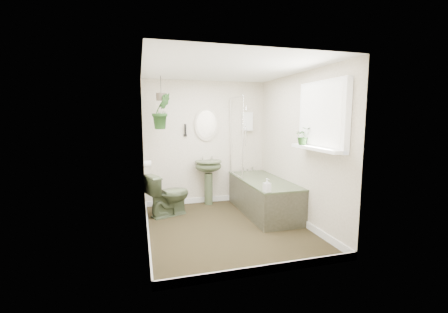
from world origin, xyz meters
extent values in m
cube|color=black|center=(0.00, 0.00, -0.01)|extent=(2.30, 2.80, 0.02)
cube|color=white|center=(0.00, 0.00, 2.31)|extent=(2.30, 2.80, 0.02)
cube|color=silver|center=(0.00, 1.41, 1.15)|extent=(2.30, 0.02, 2.30)
cube|color=silver|center=(0.00, -1.41, 1.15)|extent=(2.30, 0.02, 2.30)
cube|color=silver|center=(-1.16, 0.00, 1.15)|extent=(0.02, 2.80, 2.30)
cube|color=silver|center=(1.16, 0.00, 1.15)|extent=(0.02, 2.80, 2.30)
cube|color=white|center=(0.00, 0.00, 0.05)|extent=(2.30, 2.80, 0.10)
cube|color=white|center=(0.80, 1.34, 1.55)|extent=(0.20, 0.10, 0.35)
ellipsoid|color=beige|center=(0.01, 1.37, 1.50)|extent=(0.46, 0.03, 0.62)
cylinder|color=black|center=(-0.39, 1.36, 1.40)|extent=(0.04, 0.04, 0.22)
cylinder|color=white|center=(-1.10, 0.70, 0.90)|extent=(0.11, 0.11, 0.11)
cube|color=white|center=(1.09, -0.70, 1.65)|extent=(0.08, 1.00, 0.90)
cube|color=white|center=(1.02, -0.70, 1.23)|extent=(0.18, 1.00, 0.04)
cube|color=white|center=(1.04, -0.70, 1.65)|extent=(0.01, 0.86, 0.76)
imported|color=#434F34|center=(-0.77, 0.80, 0.36)|extent=(0.79, 0.62, 0.71)
imported|color=black|center=(1.00, -0.40, 1.37)|extent=(0.28, 0.27, 0.25)
imported|color=black|center=(-0.84, 0.95, 1.73)|extent=(0.40, 0.37, 0.59)
imported|color=black|center=(0.51, -0.29, 0.68)|extent=(0.11, 0.11, 0.19)
cylinder|color=#4C4337|center=(-0.84, 0.95, 1.96)|extent=(0.16, 0.16, 0.12)
camera|label=1|loc=(-1.21, -4.12, 1.64)|focal=24.00mm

